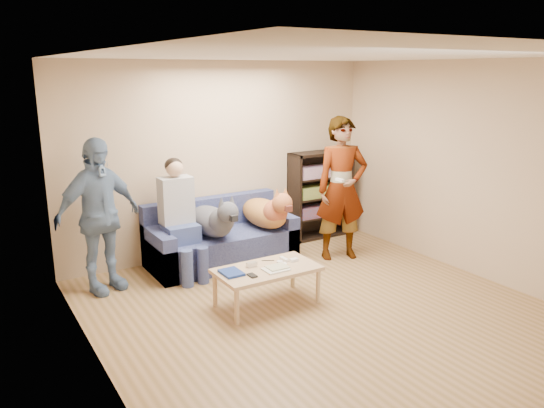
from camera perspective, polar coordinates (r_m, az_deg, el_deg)
ground at (r=5.60m, az=6.59°, el=-12.09°), size 5.00×5.00×0.00m
ceiling at (r=5.02m, az=7.45°, el=15.57°), size 5.00×5.00×0.00m
wall_back at (r=7.24m, az=-5.41°, el=4.85°), size 4.50×0.00×4.50m
wall_left at (r=4.19m, az=-17.98°, el=-2.76°), size 0.00×5.00×5.00m
wall_right at (r=6.77m, az=22.13°, el=3.20°), size 0.00×5.00×5.00m
blanket at (r=7.16m, az=-0.13°, el=-1.71°), size 0.44×0.37×0.15m
person_standing_right at (r=7.05m, az=7.51°, el=1.63°), size 0.80×0.65×1.90m
person_standing_left at (r=6.24m, az=-18.17°, el=-1.25°), size 1.12×0.73×1.77m
held_controller at (r=6.74m, az=7.30°, el=2.59°), size 0.05×0.13×0.03m
notebook_blue at (r=5.55m, az=-4.39°, el=-7.37°), size 0.20×0.26×0.03m
papers at (r=5.64m, az=0.42°, el=-7.03°), size 0.26×0.20×0.02m
magazine at (r=5.67m, az=0.57°, el=-6.79°), size 0.22×0.17×0.01m
camera_silver at (r=5.73m, az=-2.21°, el=-6.51°), size 0.11×0.06×0.05m
controller_a at (r=5.91m, az=1.29°, el=-5.94°), size 0.04×0.13×0.03m
controller_b at (r=5.89m, az=2.37°, el=-6.03°), size 0.09×0.06×0.03m
headphone_cup_a at (r=5.78m, az=1.26°, el=-6.48°), size 0.07×0.07×0.02m
headphone_cup_b at (r=5.84m, az=0.84°, el=-6.25°), size 0.07×0.07×0.02m
pen_orange at (r=5.56m, az=0.13°, el=-7.40°), size 0.13×0.06×0.01m
pen_black at (r=5.90m, az=-0.45°, el=-6.10°), size 0.13×0.08×0.01m
wallet at (r=5.48m, az=-2.16°, el=-7.69°), size 0.07×0.12×0.02m
sofa at (r=7.02m, az=-5.58°, el=-4.02°), size 1.90×0.85×0.82m
person_seated at (r=6.54m, az=-9.90°, el=-1.04°), size 0.40×0.73×1.47m
dog_gray at (r=6.69m, az=-6.27°, el=-1.73°), size 0.42×1.25×0.61m
dog_tan at (r=7.02m, az=-0.50°, el=-0.85°), size 0.43×1.17×0.62m
coffee_table at (r=5.71m, az=-0.55°, el=-7.32°), size 1.10×0.60×0.42m
bookshelf at (r=8.02m, az=5.23°, el=1.24°), size 1.00×0.34×1.30m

